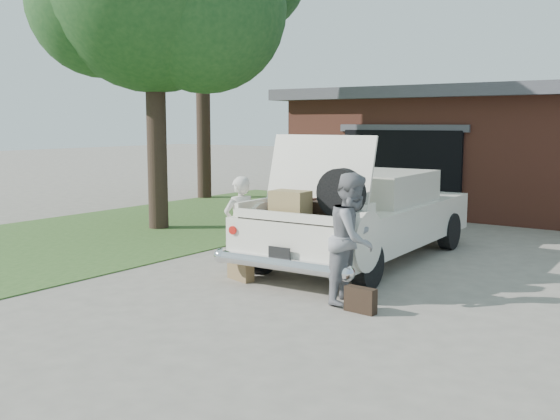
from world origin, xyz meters
The scene contains 8 objects.
ground centered at (0.00, 0.00, 0.00)m, with size 90.00×90.00×0.00m, color gray.
grass_strip centered at (-5.50, 3.00, 0.01)m, with size 6.00×16.00×0.02m, color #2D4C1E.
house centered at (0.98, 11.47, 1.67)m, with size 12.80×7.80×3.30m.
sedan centered at (0.28, 2.69, 0.80)m, with size 2.32×5.49×2.21m.
woman_left centered at (-0.84, 0.68, 0.78)m, with size 0.57×0.37×1.56m, color beige.
woman_right centered at (1.45, 0.25, 0.87)m, with size 0.85×0.66×1.75m, color gray.
suitcase_left centered at (-0.55, 0.34, 0.20)m, with size 0.51×0.16×0.39m, color brown.
suitcase_right centered at (1.77, -0.12, 0.16)m, with size 0.42×0.13×0.33m, color black.
Camera 1 is at (5.64, -7.29, 2.41)m, focal length 42.00 mm.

